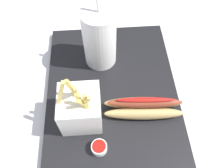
% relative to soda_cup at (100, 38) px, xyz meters
% --- Properties ---
extents(ground_plane, '(2.40, 2.40, 0.02)m').
position_rel_soda_cup_xyz_m(ground_plane, '(-0.10, -0.02, -0.11)').
color(ground_plane, silver).
extents(food_tray, '(0.44, 0.33, 0.02)m').
position_rel_soda_cup_xyz_m(food_tray, '(-0.10, -0.02, -0.09)').
color(food_tray, black).
rests_on(food_tray, ground_plane).
extents(soda_cup, '(0.08, 0.08, 0.23)m').
position_rel_soda_cup_xyz_m(soda_cup, '(0.00, 0.00, 0.00)').
color(soda_cup, white).
rests_on(soda_cup, food_tray).
extents(fries_basket, '(0.09, 0.09, 0.16)m').
position_rel_soda_cup_xyz_m(fries_basket, '(-0.17, 0.05, -0.03)').
color(fries_basket, white).
rests_on(fries_basket, food_tray).
extents(hot_dog_1, '(0.07, 0.19, 0.06)m').
position_rel_soda_cup_xyz_m(hot_dog_1, '(-0.17, -0.09, -0.06)').
color(hot_dog_1, tan).
rests_on(hot_dog_1, food_tray).
extents(ketchup_cup_1, '(0.03, 0.03, 0.02)m').
position_rel_soda_cup_xyz_m(ketchup_cup_1, '(-0.25, 0.01, -0.07)').
color(ketchup_cup_1, white).
rests_on(ketchup_cup_1, food_tray).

